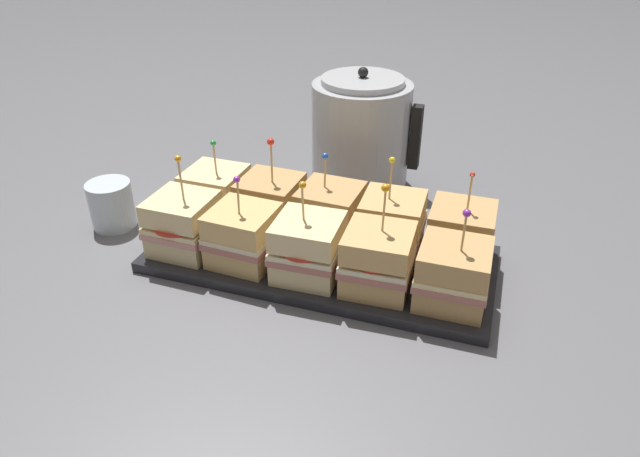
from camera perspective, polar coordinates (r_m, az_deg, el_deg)
The scene contains 14 objects.
ground_plane at distance 0.94m, azimuth 0.00°, elevation -3.54°, with size 6.00×6.00×0.00m, color slate.
serving_platter at distance 0.94m, azimuth 0.00°, elevation -3.08°, with size 0.56×0.24×0.02m.
sandwich_front_far_left at distance 0.95m, azimuth -13.50°, elevation 0.43°, with size 0.10×0.11×0.17m.
sandwich_front_left at distance 0.90m, azimuth -7.67°, elevation -0.72°, with size 0.11×0.11×0.15m.
sandwich_front_center at distance 0.86m, azimuth -1.31°, elevation -1.95°, with size 0.10×0.10×0.16m.
sandwich_front_right at distance 0.84m, azimuth 5.81°, elevation -3.15°, with size 0.10×0.10×0.17m.
sandwich_front_far_right at distance 0.83m, azimuth 13.15°, elevation -4.50°, with size 0.10×0.10×0.15m.
sandwich_back_far_left at distance 1.03m, azimuth -10.35°, elevation 3.30°, with size 0.10×0.10×0.15m.
sandwich_back_left at distance 0.98m, azimuth -4.95°, elevation 2.44°, with size 0.11×0.11×0.17m.
sandwich_back_center at distance 0.95m, azimuth 0.92°, elevation 1.47°, with size 0.11×0.11×0.15m.
sandwich_back_right at distance 0.93m, azimuth 7.19°, elevation 0.41°, with size 0.10×0.11×0.16m.
sandwich_back_far_right at distance 0.92m, azimuth 13.85°, elevation -0.66°, with size 0.10×0.10×0.16m.
kettle_steel at distance 1.16m, azimuth 4.13°, elevation 9.44°, with size 0.22×0.20×0.24m.
drinking_glass at distance 1.09m, azimuth -20.24°, elevation 2.16°, with size 0.08×0.08×0.09m.
Camera 1 is at (0.25, -0.74, 0.53)m, focal length 32.00 mm.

